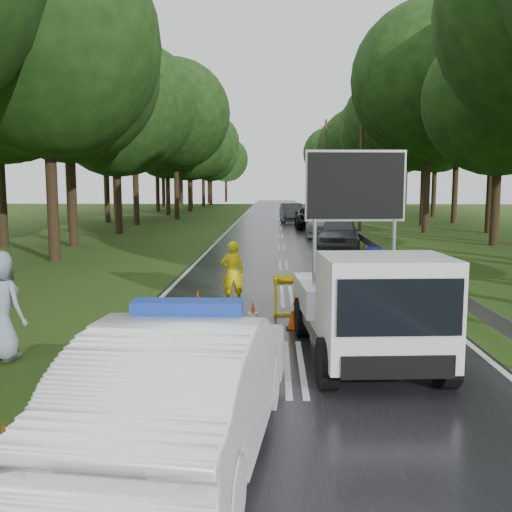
{
  "coord_description": "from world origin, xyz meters",
  "views": [
    {
      "loc": [
        -0.34,
        -9.14,
        3.01
      ],
      "look_at": [
        -0.78,
        4.48,
        1.3
      ],
      "focal_mm": 40.0,
      "sensor_mm": 36.0,
      "label": 1
    }
  ],
  "objects_px": {
    "officer": "(233,273)",
    "queue_car_third": "(314,217)",
    "police_sedan": "(189,385)",
    "barrier": "(323,284)",
    "queue_car_second": "(325,223)",
    "civilian": "(374,298)",
    "work_truck": "(368,306)",
    "queue_car_first": "(339,233)",
    "queue_car_fourth": "(292,213)"
  },
  "relations": [
    {
      "from": "officer",
      "to": "queue_car_third",
      "type": "distance_m",
      "value": 25.55
    },
    {
      "from": "police_sedan",
      "to": "officer",
      "type": "distance_m",
      "value": 8.07
    },
    {
      "from": "barrier",
      "to": "officer",
      "type": "bearing_deg",
      "value": 141.79
    },
    {
      "from": "queue_car_second",
      "to": "queue_car_third",
      "type": "bearing_deg",
      "value": 94.07
    },
    {
      "from": "civilian",
      "to": "barrier",
      "type": "bearing_deg",
      "value": 61.67
    },
    {
      "from": "work_truck",
      "to": "queue_car_first",
      "type": "relative_size",
      "value": 1.0
    },
    {
      "from": "police_sedan",
      "to": "queue_car_first",
      "type": "height_order",
      "value": "police_sedan"
    },
    {
      "from": "police_sedan",
      "to": "queue_car_third",
      "type": "bearing_deg",
      "value": -89.94
    },
    {
      "from": "work_truck",
      "to": "barrier",
      "type": "relative_size",
      "value": 2.02
    },
    {
      "from": "queue_car_third",
      "to": "queue_car_fourth",
      "type": "bearing_deg",
      "value": 103.41
    },
    {
      "from": "work_truck",
      "to": "queue_car_third",
      "type": "bearing_deg",
      "value": 83.64
    },
    {
      "from": "officer",
      "to": "queue_car_second",
      "type": "height_order",
      "value": "officer"
    },
    {
      "from": "officer",
      "to": "queue_car_third",
      "type": "bearing_deg",
      "value": -108.77
    },
    {
      "from": "work_truck",
      "to": "queue_car_third",
      "type": "height_order",
      "value": "work_truck"
    },
    {
      "from": "civilian",
      "to": "queue_car_third",
      "type": "relative_size",
      "value": 0.34
    },
    {
      "from": "civilian",
      "to": "queue_car_second",
      "type": "relative_size",
      "value": 0.35
    },
    {
      "from": "barrier",
      "to": "queue_car_fourth",
      "type": "xyz_separation_m",
      "value": [
        0.22,
        32.38,
        0.03
      ]
    },
    {
      "from": "barrier",
      "to": "queue_car_fourth",
      "type": "distance_m",
      "value": 32.38
    },
    {
      "from": "barrier",
      "to": "officer",
      "type": "relative_size",
      "value": 1.43
    },
    {
      "from": "queue_car_second",
      "to": "queue_car_fourth",
      "type": "bearing_deg",
      "value": 99.6
    },
    {
      "from": "police_sedan",
      "to": "work_truck",
      "type": "distance_m",
      "value": 4.25
    },
    {
      "from": "officer",
      "to": "queue_car_first",
      "type": "bearing_deg",
      "value": -118.77
    },
    {
      "from": "barrier",
      "to": "queue_car_fourth",
      "type": "bearing_deg",
      "value": 78.31
    },
    {
      "from": "police_sedan",
      "to": "queue_car_first",
      "type": "distance_m",
      "value": 20.35
    },
    {
      "from": "civilian",
      "to": "queue_car_third",
      "type": "height_order",
      "value": "civilian"
    },
    {
      "from": "police_sedan",
      "to": "queue_car_fourth",
      "type": "xyz_separation_m",
      "value": [
        2.31,
        39.34,
        -0.04
      ]
    },
    {
      "from": "barrier",
      "to": "queue_car_fourth",
      "type": "relative_size",
      "value": 0.5
    },
    {
      "from": "queue_car_second",
      "to": "queue_car_fourth",
      "type": "height_order",
      "value": "queue_car_second"
    },
    {
      "from": "police_sedan",
      "to": "queue_car_first",
      "type": "relative_size",
      "value": 1.08
    },
    {
      "from": "barrier",
      "to": "queue_car_second",
      "type": "height_order",
      "value": "queue_car_second"
    },
    {
      "from": "civilian",
      "to": "police_sedan",
      "type": "bearing_deg",
      "value": -165.98
    },
    {
      "from": "work_truck",
      "to": "queue_car_fourth",
      "type": "height_order",
      "value": "work_truck"
    },
    {
      "from": "police_sedan",
      "to": "work_truck",
      "type": "xyz_separation_m",
      "value": [
        2.52,
        3.42,
        0.17
      ]
    },
    {
      "from": "queue_car_second",
      "to": "queue_car_fourth",
      "type": "distance_m",
      "value": 12.1
    },
    {
      "from": "work_truck",
      "to": "queue_car_second",
      "type": "xyz_separation_m",
      "value": [
        1.36,
        23.92,
        -0.19
      ]
    },
    {
      "from": "barrier",
      "to": "queue_car_first",
      "type": "relative_size",
      "value": 0.49
    },
    {
      "from": "police_sedan",
      "to": "work_truck",
      "type": "height_order",
      "value": "work_truck"
    },
    {
      "from": "queue_car_fourth",
      "to": "queue_car_second",
      "type": "bearing_deg",
      "value": -86.38
    },
    {
      "from": "work_truck",
      "to": "queue_car_third",
      "type": "xyz_separation_m",
      "value": [
        1.15,
        29.92,
        -0.2
      ]
    },
    {
      "from": "queue_car_first",
      "to": "queue_car_third",
      "type": "relative_size",
      "value": 0.84
    },
    {
      "from": "queue_car_fourth",
      "to": "work_truck",
      "type": "bearing_deg",
      "value": -93.52
    },
    {
      "from": "barrier",
      "to": "civilian",
      "type": "xyz_separation_m",
      "value": [
        0.7,
        -2.67,
        0.21
      ]
    },
    {
      "from": "work_truck",
      "to": "queue_car_fourth",
      "type": "distance_m",
      "value": 35.93
    },
    {
      "from": "officer",
      "to": "police_sedan",
      "type": "bearing_deg",
      "value": 80.45
    },
    {
      "from": "queue_car_first",
      "to": "officer",
      "type": "bearing_deg",
      "value": -101.53
    },
    {
      "from": "civilian",
      "to": "queue_car_third",
      "type": "distance_m",
      "value": 29.06
    },
    {
      "from": "barrier",
      "to": "queue_car_third",
      "type": "relative_size",
      "value": 0.42
    },
    {
      "from": "barrier",
      "to": "queue_car_third",
      "type": "height_order",
      "value": "queue_car_third"
    },
    {
      "from": "work_truck",
      "to": "queue_car_second",
      "type": "distance_m",
      "value": 23.96
    },
    {
      "from": "civilian",
      "to": "queue_car_fourth",
      "type": "distance_m",
      "value": 35.05
    }
  ]
}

